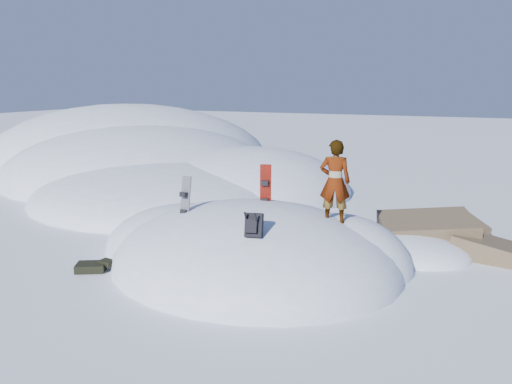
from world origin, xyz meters
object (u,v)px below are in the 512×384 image
at_px(snowboard_red, 265,194).
at_px(snowboard_dark, 185,205).
at_px(person, 335,182).
at_px(backpack, 254,225).

distance_m(snowboard_red, snowboard_dark, 2.00).
bearing_deg(person, backpack, 46.86).
bearing_deg(snowboard_dark, person, 26.05).
relative_size(snowboard_dark, backpack, 2.38).
bearing_deg(snowboard_red, backpack, -87.13).
bearing_deg(snowboard_red, snowboard_dark, -152.76).
bearing_deg(person, snowboard_dark, 4.58).
distance_m(snowboard_dark, backpack, 2.36).
relative_size(snowboard_dark, person, 0.74).
height_order(snowboard_red, backpack, snowboard_red).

